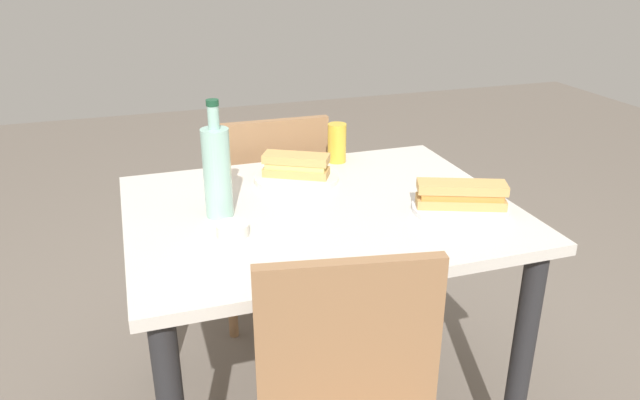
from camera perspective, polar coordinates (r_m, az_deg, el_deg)
The scene contains 11 objects.
dining_table at distance 1.72m, azimuth -0.00°, elevation -4.25°, with size 1.04×0.81×0.73m.
chair_far at distance 2.30m, azimuth -4.68°, elevation -0.60°, with size 0.41×0.41×0.84m.
plate_near at distance 1.68m, azimuth 12.96°, elevation -0.80°, with size 0.26×0.26×0.01m, color white.
baguette_sandwich_near at distance 1.67m, azimuth 13.08°, elevation 0.50°, with size 0.24×0.15×0.07m.
knife_near at distance 1.73m, azimuth 12.33°, elevation 0.33°, with size 0.16×0.10×0.01m.
plate_far at distance 1.86m, azimuth -2.23°, elevation 2.08°, with size 0.26×0.26×0.01m, color silver.
baguette_sandwich_far at distance 1.84m, azimuth -2.25°, elevation 3.29°, with size 0.21×0.16×0.07m.
knife_far at distance 1.91m, azimuth -2.19°, elevation 3.01°, with size 0.17×0.08×0.01m.
water_bottle at distance 1.60m, azimuth -9.61°, elevation 2.75°, with size 0.07×0.07×0.31m.
beer_glass at distance 2.00m, azimuth 1.60°, elevation 5.37°, with size 0.06×0.06×0.13m, color gold.
olive_bowl at distance 1.52m, azimuth -8.17°, elevation -2.75°, with size 0.08×0.08×0.03m, color silver.
Camera 1 is at (-0.47, -1.46, 1.40)m, focal length 34.18 mm.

